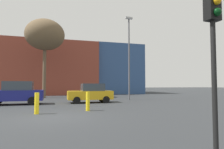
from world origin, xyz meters
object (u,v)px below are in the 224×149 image
object	(u,v)px
traffic_light_near_right	(214,28)
bare_tree_0	(45,35)
parked_car_2	(91,93)
street_lamp	(129,53)
bollard_yellow_0	(37,103)
bollard_yellow_1	(88,101)
parked_car_1	(16,93)

from	to	relation	value
traffic_light_near_right	bare_tree_0	world-z (taller)	bare_tree_0
parked_car_2	street_lamp	distance (m)	6.63
bare_tree_0	bollard_yellow_0	size ratio (longest dim) A/B	8.37
parked_car_2	street_lamp	world-z (taller)	street_lamp
bollard_yellow_0	bollard_yellow_1	size ratio (longest dim) A/B	1.01
parked_car_2	bollard_yellow_1	bearing A→B (deg)	77.76
bollard_yellow_1	street_lamp	bearing A→B (deg)	53.19
bollard_yellow_0	street_lamp	distance (m)	12.81
parked_car_1	parked_car_2	distance (m)	6.12
bare_tree_0	bollard_yellow_1	xyz separation A→B (m)	(3.13, -13.50, -7.19)
bare_tree_0	bollard_yellow_0	world-z (taller)	bare_tree_0
traffic_light_near_right	bare_tree_0	size ratio (longest dim) A/B	0.42
parked_car_2	bollard_yellow_0	distance (m)	7.28
parked_car_2	traffic_light_near_right	xyz separation A→B (m)	(0.50, -13.67, 2.13)
parked_car_1	street_lamp	distance (m)	11.70
bollard_yellow_0	bollard_yellow_1	world-z (taller)	bollard_yellow_0
parked_car_1	traffic_light_near_right	world-z (taller)	traffic_light_near_right
traffic_light_near_right	street_lamp	distance (m)	16.60
parked_car_2	bollard_yellow_1	distance (m)	5.57
parked_car_1	bollard_yellow_1	bearing A→B (deg)	132.23
bare_tree_0	bollard_yellow_1	distance (m)	15.61
parked_car_2	bollard_yellow_0	size ratio (longest dim) A/B	3.38
bare_tree_0	street_lamp	distance (m)	10.96
bollard_yellow_0	street_lamp	world-z (taller)	street_lamp
traffic_light_near_right	bollard_yellow_0	size ratio (longest dim) A/B	3.49
parked_car_2	bollard_yellow_1	xyz separation A→B (m)	(-1.18, -5.44, -0.27)
parked_car_2	bare_tree_0	distance (m)	11.47
parked_car_1	parked_car_2	size ratio (longest dim) A/B	1.10
traffic_light_near_right	street_lamp	size ratio (longest dim) A/B	0.45
bollard_yellow_1	bollard_yellow_0	bearing A→B (deg)	-168.62
bare_tree_0	traffic_light_near_right	bearing A→B (deg)	-77.51
bollard_yellow_1	traffic_light_near_right	bearing A→B (deg)	-78.46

